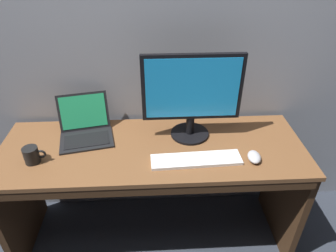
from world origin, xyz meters
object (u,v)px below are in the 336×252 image
at_px(computer_mouse, 254,157).
at_px(coffee_mug, 32,155).
at_px(laptop_black, 85,128).
at_px(wired_keyboard, 196,160).
at_px(external_monitor, 192,95).

height_order(computer_mouse, coffee_mug, coffee_mug).
relative_size(laptop_black, wired_keyboard, 0.71).
distance_m(laptop_black, wired_keyboard, 0.69).
bearing_deg(external_monitor, coffee_mug, -167.22).
bearing_deg(laptop_black, external_monitor, -3.54).
bearing_deg(laptop_black, wired_keyboard, -23.54).
distance_m(computer_mouse, coffee_mug, 1.18).
distance_m(external_monitor, computer_mouse, 0.48).
height_order(wired_keyboard, coffee_mug, coffee_mug).
bearing_deg(wired_keyboard, computer_mouse, -1.38).
distance_m(external_monitor, wired_keyboard, 0.36).
distance_m(laptop_black, external_monitor, 0.66).
relative_size(external_monitor, wired_keyboard, 1.13).
height_order(external_monitor, coffee_mug, external_monitor).
bearing_deg(laptop_black, computer_mouse, -16.66).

